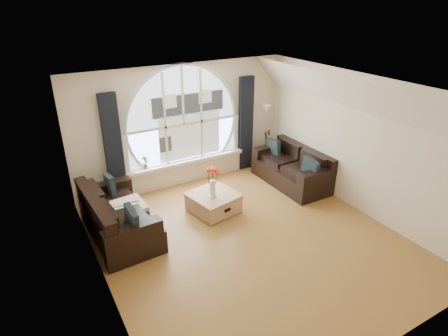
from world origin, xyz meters
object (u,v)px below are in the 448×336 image
sofa_left (119,215)px  vase_flowers (213,179)px  sofa_right (292,168)px  floor_lamp (265,136)px  potted_plant (145,162)px  coffee_chest (213,202)px  guitar (265,149)px

sofa_left → vase_flowers: bearing=-9.7°
sofa_left → sofa_right: sofa_left is taller
vase_flowers → floor_lamp: floor_lamp is taller
sofa_left → potted_plant: (0.98, 1.35, 0.30)m
coffee_chest → guitar: (2.07, 1.14, 0.32)m
vase_flowers → guitar: bearing=29.9°
guitar → coffee_chest: bearing=-163.5°
coffee_chest → guitar: guitar is taller
coffee_chest → sofa_left: bearing=164.6°
sofa_right → coffee_chest: sofa_right is taller
vase_flowers → sofa_right: bearing=7.0°
guitar → vase_flowers: bearing=-162.5°
sofa_right → vase_flowers: bearing=-173.3°
sofa_left → sofa_right: (4.00, 0.06, 0.00)m
sofa_left → coffee_chest: size_ratio=2.23×
floor_lamp → guitar: (-0.10, -0.16, -0.27)m
sofa_right → floor_lamp: bearing=88.1°
sofa_right → guitar: size_ratio=1.79×
sofa_right → floor_lamp: size_ratio=1.18×
sofa_left → potted_plant: 1.69m
vase_flowers → guitar: 2.46m
sofa_left → floor_lamp: bearing=13.1°
sofa_right → potted_plant: (-3.02, 1.29, 0.30)m
sofa_left → floor_lamp: size_ratio=1.22×
sofa_left → coffee_chest: bearing=-7.1°
floor_lamp → potted_plant: 3.06m
sofa_left → coffee_chest: sofa_left is taller
sofa_left → sofa_right: size_ratio=1.03×
sofa_left → coffee_chest: 1.87m
vase_flowers → potted_plant: bearing=117.8°
coffee_chest → potted_plant: 1.78m
coffee_chest → potted_plant: bearing=109.1°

